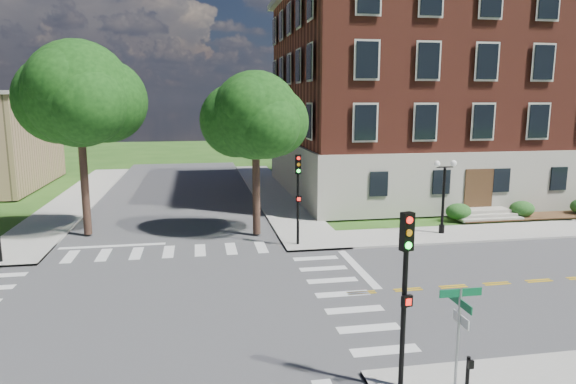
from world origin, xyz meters
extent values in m
plane|color=#285217|center=(0.00, 0.00, 0.00)|extent=(160.00, 160.00, 0.00)
cube|color=#3D3D3F|center=(0.00, 0.00, 0.01)|extent=(90.00, 12.00, 0.01)
cube|color=#3D3D3F|center=(0.00, 0.00, 0.01)|extent=(12.00, 90.00, 0.01)
cube|color=#9E9B93|center=(23.00, 7.75, 0.06)|extent=(34.00, 3.50, 0.12)
cube|color=#9E9B93|center=(7.75, 23.00, 0.06)|extent=(3.50, 34.00, 0.12)
cube|color=#9E9B93|center=(-7.75, 23.00, 0.06)|extent=(3.50, 34.00, 0.12)
cube|color=silver|center=(8.80, 3.00, 0.00)|extent=(0.40, 5.50, 0.00)
cube|color=#ACA898|center=(24.00, 22.00, 2.22)|extent=(30.00, 20.00, 4.20)
cube|color=maroon|center=(24.00, 22.00, 10.22)|extent=(29.55, 19.70, 11.80)
cube|color=#472D19|center=(20.00, 11.96, 1.82)|extent=(2.00, 0.10, 2.80)
cylinder|color=black|center=(-4.71, 11.25, 2.62)|extent=(0.44, 0.44, 5.00)
sphere|color=black|center=(-4.71, 11.25, 8.05)|extent=(5.86, 5.86, 5.86)
cylinder|color=black|center=(4.85, 9.66, 2.27)|extent=(0.44, 0.44, 4.31)
sphere|color=black|center=(4.85, 9.66, 6.88)|extent=(4.91, 4.91, 4.91)
cylinder|color=black|center=(6.81, -6.96, 2.02)|extent=(0.14, 0.14, 3.80)
cube|color=black|center=(6.81, -6.96, 4.42)|extent=(0.37, 0.30, 1.00)
cylinder|color=red|center=(6.81, -7.09, 4.75)|extent=(0.19, 0.10, 0.18)
cylinder|color=orange|center=(6.81, -7.09, 4.42)|extent=(0.19, 0.10, 0.18)
cylinder|color=#19E533|center=(6.81, -7.09, 4.09)|extent=(0.19, 0.10, 0.18)
cube|color=black|center=(6.81, -7.14, 2.62)|extent=(0.32, 0.20, 0.30)
cylinder|color=black|center=(6.76, 7.09, 2.02)|extent=(0.14, 0.14, 3.80)
cube|color=black|center=(6.76, 7.09, 4.42)|extent=(0.36, 0.28, 1.00)
cylinder|color=red|center=(6.76, 6.96, 4.75)|extent=(0.19, 0.08, 0.18)
cylinder|color=orange|center=(6.76, 6.96, 4.42)|extent=(0.19, 0.08, 0.18)
cylinder|color=#19E533|center=(6.76, 6.96, 4.09)|extent=(0.19, 0.08, 0.18)
cube|color=black|center=(6.76, 6.91, 2.62)|extent=(0.32, 0.17, 0.30)
cylinder|color=black|center=(15.42, 7.92, 0.37)|extent=(0.32, 0.32, 0.50)
cylinder|color=black|center=(15.42, 7.92, 2.02)|extent=(0.16, 0.16, 3.80)
cube|color=black|center=(15.42, 7.92, 3.97)|extent=(1.00, 0.06, 0.06)
sphere|color=white|center=(14.92, 7.92, 4.17)|extent=(0.36, 0.36, 0.36)
sphere|color=white|center=(15.92, 7.92, 4.17)|extent=(0.36, 0.36, 0.36)
cylinder|color=gray|center=(7.80, -8.03, 1.67)|extent=(0.07, 0.07, 3.10)
cube|color=#0B5B35|center=(7.80, -8.03, 3.12)|extent=(1.10, 0.03, 0.20)
cube|color=#0B5B35|center=(7.80, -8.03, 2.87)|extent=(0.03, 1.10, 0.20)
cube|color=silver|center=(7.85, -8.03, 2.42)|extent=(0.03, 0.75, 0.25)
cylinder|color=black|center=(8.22, -7.87, 0.72)|extent=(0.10, 0.10, 1.20)
cube|color=black|center=(8.22, -7.99, 1.17)|extent=(0.14, 0.08, 0.22)
camera|label=1|loc=(1.60, -18.91, 7.73)|focal=32.00mm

